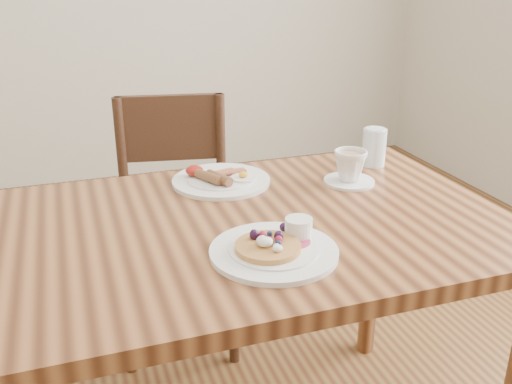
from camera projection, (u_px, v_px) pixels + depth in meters
dining_table at (256, 256)px, 1.39m from camera, size 1.20×0.80×0.75m
chair_far at (175, 210)px, 2.04m from camera, size 0.49×0.49×0.88m
pancake_plate at (276, 247)px, 1.19m from camera, size 0.27×0.27×0.06m
breakfast_plate at (220, 179)px, 1.57m from camera, size 0.27×0.27×0.04m
teacup_saucer at (350, 168)px, 1.56m from camera, size 0.14×0.14×0.09m
water_glass at (374, 147)px, 1.69m from camera, size 0.07×0.07×0.11m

